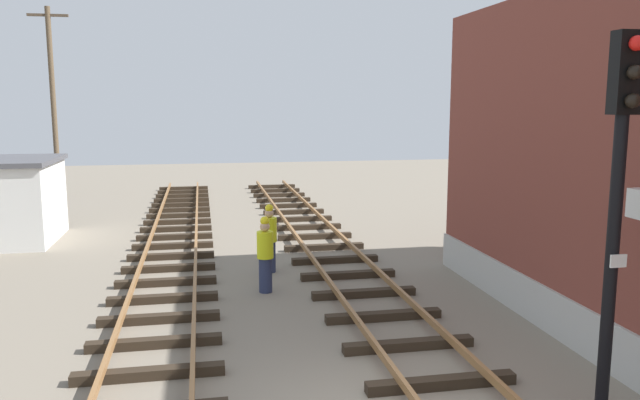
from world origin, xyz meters
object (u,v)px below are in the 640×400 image
signal_mast (618,185)px  utility_pole_far (53,100)px  control_hut (10,200)px  track_worker_foreground (265,255)px  track_worker_distant (270,238)px

signal_mast → utility_pole_far: bearing=117.2°
control_hut → utility_pole_far: size_ratio=0.42×
signal_mast → utility_pole_far: (-12.31, 23.97, 1.22)m
control_hut → utility_pole_far: bearing=93.2°
control_hut → utility_pole_far: (-0.53, 9.65, 3.28)m
control_hut → track_worker_foreground: bearing=-43.1°
signal_mast → track_worker_foreground: signal_mast is taller
utility_pole_far → track_worker_foreground: bearing=-64.0°
control_hut → signal_mast: bearing=-50.6°
signal_mast → track_worker_distant: size_ratio=2.94×
track_worker_foreground → track_worker_distant: size_ratio=1.00×
signal_mast → track_worker_foreground: 8.62m
utility_pole_far → control_hut: bearing=-86.8°
control_hut → utility_pole_far: 10.20m
control_hut → track_worker_distant: 9.62m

